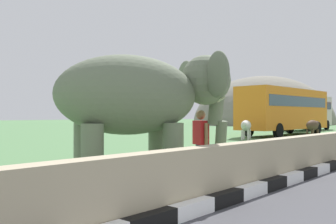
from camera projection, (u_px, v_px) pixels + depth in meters
name	position (u px, v px, depth m)	size (l,w,h in m)	color
barrier_parapet	(214.00, 174.00, 6.49)	(28.00, 0.36, 1.00)	tan
elephant	(144.00, 97.00, 7.99)	(4.01, 3.30, 2.93)	#67715B
person_handler	(201.00, 140.00, 8.98)	(0.38, 0.60, 1.66)	navy
bus_orange	(285.00, 108.00, 28.12)	(10.18, 2.96, 3.50)	orange
bus_white	(306.00, 110.00, 37.66)	(8.11, 2.66, 3.50)	silver
cow_near	(246.00, 126.00, 22.76)	(1.90, 1.12, 1.23)	beige
cow_mid	(313.00, 126.00, 23.28)	(1.90, 0.66, 1.23)	#473323
hill_east	(264.00, 124.00, 63.36)	(27.71, 22.17, 16.42)	gray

